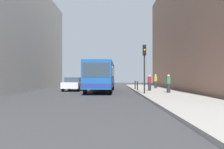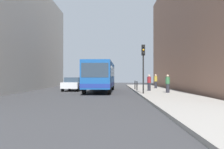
# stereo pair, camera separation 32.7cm
# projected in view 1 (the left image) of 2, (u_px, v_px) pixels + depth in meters

# --- Properties ---
(ground_plane) EXTENTS (80.00, 80.00, 0.00)m
(ground_plane) POSITION_uv_depth(u_px,v_px,m) (103.00, 93.00, 23.45)
(ground_plane) COLOR #38383A
(sidewalk) EXTENTS (4.40, 40.00, 0.15)m
(sidewalk) POSITION_uv_depth(u_px,v_px,m) (159.00, 92.00, 23.47)
(sidewalk) COLOR #9E9991
(sidewalk) RESTS_ON ground
(building_left) EXTENTS (7.00, 32.00, 12.83)m
(building_left) POSITION_uv_depth(u_px,v_px,m) (1.00, 33.00, 27.47)
(building_left) COLOR #BCB7AD
(building_left) RESTS_ON ground
(building_right) EXTENTS (7.00, 32.00, 14.07)m
(building_right) POSITION_uv_depth(u_px,v_px,m) (206.00, 28.00, 27.54)
(building_right) COLOR #936B56
(building_right) RESTS_ON ground
(bus) EXTENTS (2.85, 11.09, 3.00)m
(bus) POSITION_uv_depth(u_px,v_px,m) (100.00, 75.00, 25.69)
(bus) COLOR #19519E
(bus) RESTS_ON ground
(car_beside_bus) EXTENTS (2.06, 4.49, 1.48)m
(car_beside_bus) POSITION_uv_depth(u_px,v_px,m) (73.00, 84.00, 27.24)
(car_beside_bus) COLOR silver
(car_beside_bus) RESTS_ON ground
(traffic_light) EXTENTS (0.28, 0.33, 4.10)m
(traffic_light) POSITION_uv_depth(u_px,v_px,m) (144.00, 60.00, 20.66)
(traffic_light) COLOR black
(traffic_light) RESTS_ON sidewalk
(bollard_near) EXTENTS (0.11, 0.11, 0.95)m
(bollard_near) POSITION_uv_depth(u_px,v_px,m) (137.00, 86.00, 25.41)
(bollard_near) COLOR black
(bollard_near) RESTS_ON sidewalk
(bollard_mid) EXTENTS (0.11, 0.11, 0.95)m
(bollard_mid) POSITION_uv_depth(u_px,v_px,m) (134.00, 85.00, 27.86)
(bollard_mid) COLOR black
(bollard_mid) RESTS_ON sidewalk
(pedestrian_near_signal) EXTENTS (0.38, 0.38, 1.60)m
(pedestrian_near_signal) POSITION_uv_depth(u_px,v_px,m) (168.00, 84.00, 21.74)
(pedestrian_near_signal) COLOR #26262D
(pedestrian_near_signal) RESTS_ON sidewalk
(pedestrian_mid_sidewalk) EXTENTS (0.38, 0.38, 1.62)m
(pedestrian_mid_sidewalk) POSITION_uv_depth(u_px,v_px,m) (149.00, 83.00, 24.82)
(pedestrian_mid_sidewalk) COLOR #26262D
(pedestrian_mid_sidewalk) RESTS_ON sidewalk
(pedestrian_far_sidewalk) EXTENTS (0.38, 0.38, 1.69)m
(pedestrian_far_sidewalk) POSITION_uv_depth(u_px,v_px,m) (155.00, 81.00, 30.06)
(pedestrian_far_sidewalk) COLOR #26262D
(pedestrian_far_sidewalk) RESTS_ON sidewalk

